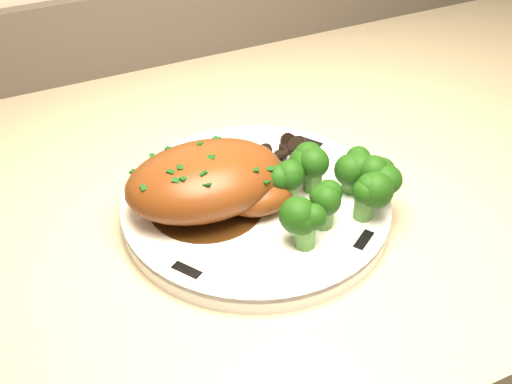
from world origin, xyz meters
name	(u,v)px	position (x,y,z in m)	size (l,w,h in m)	color
counter	(460,311)	(-0.29, 1.67, 0.46)	(2.12, 0.70, 1.04)	#4F4224
plate	(256,206)	(-0.74, 1.60, 0.93)	(0.29, 0.29, 0.02)	white
rim_accent_0	(310,142)	(-0.63, 1.67, 0.94)	(0.03, 0.01, 0.00)	black
rim_accent_1	(163,163)	(-0.81, 1.71, 0.94)	(0.03, 0.01, 0.00)	black
rim_accent_2	(187,270)	(-0.84, 1.53, 0.94)	(0.03, 0.01, 0.00)	black
rim_accent_3	(364,240)	(-0.67, 1.50, 0.94)	(0.03, 0.01, 0.00)	black
gravy_pool	(207,204)	(-0.79, 1.62, 0.94)	(0.13, 0.13, 0.00)	#361D09
chicken_breast	(211,181)	(-0.78, 1.61, 0.97)	(0.18, 0.12, 0.07)	brown
mushroom_pile	(272,165)	(-0.69, 1.65, 0.94)	(0.09, 0.07, 0.03)	black
broccoli_florets	(333,190)	(-0.67, 1.55, 0.96)	(0.14, 0.11, 0.05)	#4F8B3B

